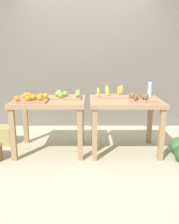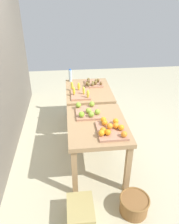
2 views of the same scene
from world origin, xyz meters
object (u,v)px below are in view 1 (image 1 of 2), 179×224
Objects in this scene: orange_bin at (33,99)px; kiwi_bin at (142,99)px; display_table_right at (126,107)px; apple_bin at (68,96)px; banana_crate at (111,95)px; water_bottle at (151,89)px; cardboard_produce_box at (1,135)px; display_table_left at (51,107)px.

orange_bin is 1.54m from kiwi_bin.
display_table_right is 0.88m from apple_bin.
apple_bin is at bearing 168.91° from kiwi_bin.
water_bottle is at bearing 12.41° from banana_crate.
apple_bin is at bearing -10.05° from cardboard_produce_box.
banana_crate is (1.13, 0.31, -0.00)m from orange_bin.
orange_bin is 1.26× the size of kiwi_bin.
kiwi_bin is at bearing -28.94° from display_table_right.
water_bottle is 0.62× the size of cardboard_produce_box.
water_bottle reaches higher than kiwi_bin.
display_table_right is at bearing 0.00° from display_table_left.
orange_bin is at bearing -164.51° from banana_crate.
apple_bin is at bearing 27.25° from orange_bin.
kiwi_bin is (1.32, -0.11, 0.15)m from display_table_left.
water_bottle reaches higher than display_table_right.
apple_bin reaches higher than display_table_right.
display_table_right is at bearing -37.91° from banana_crate.
apple_bin is 1.15× the size of kiwi_bin.
banana_crate is 1.92m from cardboard_produce_box.
apple_bin is 1.31m from water_bottle.
apple_bin is at bearing 173.51° from display_table_right.
cardboard_produce_box is at bearing -179.86° from water_bottle.
water_bottle is at bearing 61.85° from kiwi_bin.
banana_crate is 1.78× the size of water_bottle.
kiwi_bin is 2.34m from cardboard_produce_box.
banana_crate is 0.66m from water_bottle.
apple_bin is (-0.86, 0.10, 0.16)m from display_table_right.
orange_bin is 0.53m from apple_bin.
banana_crate reaches higher than kiwi_bin.
cardboard_produce_box is (-1.14, 0.20, -0.69)m from apple_bin.
apple_bin is 1.08m from kiwi_bin.
apple_bin is 1.67× the size of water_bottle.
orange_bin is 1.82m from water_bottle.
banana_crate is 1.10× the size of cardboard_produce_box.
banana_crate is at bearing -167.59° from water_bottle.
banana_crate is 1.23× the size of kiwi_bin.
cardboard_produce_box is at bearing 171.48° from display_table_right.
display_table_right reaches higher than cardboard_produce_box.
apple_bin reaches higher than kiwi_bin.
display_table_left is 2.60× the size of cardboard_produce_box.
banana_crate reaches higher than display_table_right.
kiwi_bin is at bearing -10.56° from cardboard_produce_box.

